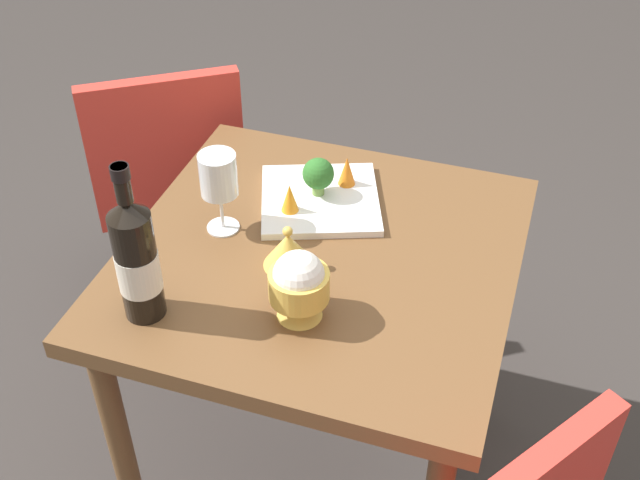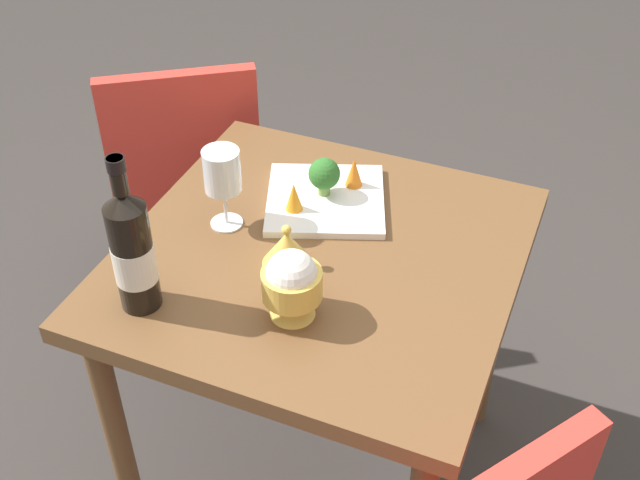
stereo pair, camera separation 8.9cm
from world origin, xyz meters
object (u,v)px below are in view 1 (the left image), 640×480
wine_glass (218,177)px  carrot_garnish_right (290,198)px  serving_plate (320,200)px  carrot_garnish_left (347,171)px  chair_by_wall (168,171)px  rice_bowl (299,285)px  wine_bottle (137,259)px  rice_bowl_lid (288,250)px  broccoli_floret (318,174)px

wine_glass → carrot_garnish_right: size_ratio=2.82×
serving_plate → carrot_garnish_left: size_ratio=4.81×
chair_by_wall → carrot_garnish_right: (0.34, 0.49, 0.26)m
carrot_garnish_right → rice_bowl: bearing=23.2°
wine_glass → rice_bowl: 0.31m
wine_bottle → serving_plate: 0.48m
rice_bowl_lid → wine_glass: bearing=-111.4°
wine_glass → rice_bowl_lid: (0.07, 0.17, -0.09)m
rice_bowl_lid → broccoli_floret: (-0.22, -0.01, 0.03)m
rice_bowl_lid → carrot_garnish_left: bearing=172.9°
rice_bowl → carrot_garnish_left: bearing=-175.4°
rice_bowl_lid → broccoli_floret: broccoli_floret is taller
chair_by_wall → carrot_garnish_left: (0.21, 0.57, 0.26)m
chair_by_wall → rice_bowl_lid: chair_by_wall is taller
rice_bowl → chair_by_wall: bearing=-135.6°
chair_by_wall → broccoli_floret: chair_by_wall is taller
chair_by_wall → carrot_garnish_right: size_ratio=13.37×
wine_bottle → broccoli_floret: wine_bottle is taller
broccoli_floret → carrot_garnish_right: (0.08, -0.04, -0.02)m
rice_bowl_lid → serving_plate: bearing=-178.6°
carrot_garnish_left → rice_bowl: bearing=4.6°
wine_glass → rice_bowl: bearing=50.9°
chair_by_wall → wine_glass: size_ratio=4.75×
wine_glass → broccoli_floret: size_ratio=2.09×
chair_by_wall → serving_plate: (0.28, 0.53, 0.22)m
chair_by_wall → wine_bottle: 0.84m
carrot_garnish_left → rice_bowl_lid: bearing=-7.1°
rice_bowl → wine_glass: bearing=-129.1°
broccoli_floret → carrot_garnish_right: bearing=-26.7°
rice_bowl_lid → carrot_garnish_left: 0.28m
wine_glass → rice_bowl: size_ratio=1.26×
serving_plate → carrot_garnish_left: bearing=148.4°
rice_bowl → broccoli_floret: 0.36m
wine_glass → carrot_garnish_right: wine_glass is taller
carrot_garnish_left → serving_plate: bearing=-31.6°
rice_bowl → serving_plate: (-0.34, -0.07, -0.07)m
wine_bottle → carrot_garnish_left: bearing=153.8°
wine_glass → broccoli_floret: 0.23m
wine_bottle → serving_plate: bearing=154.6°
wine_bottle → rice_bowl_lid: wine_bottle is taller
wine_bottle → broccoli_floret: 0.47m
wine_bottle → wine_glass: bearing=172.7°
broccoli_floret → wine_bottle: bearing=-24.0°
wine_bottle → broccoli_floret: (-0.43, 0.19, -0.06)m
serving_plate → chair_by_wall: bearing=-117.7°
rice_bowl → carrot_garnish_right: size_ratio=2.23×
broccoli_floret → carrot_garnish_right: size_ratio=1.35×
chair_by_wall → broccoli_floret: size_ratio=9.91×
serving_plate → carrot_garnish_left: (-0.06, 0.04, 0.04)m
wine_glass → carrot_garnish_right: 0.16m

